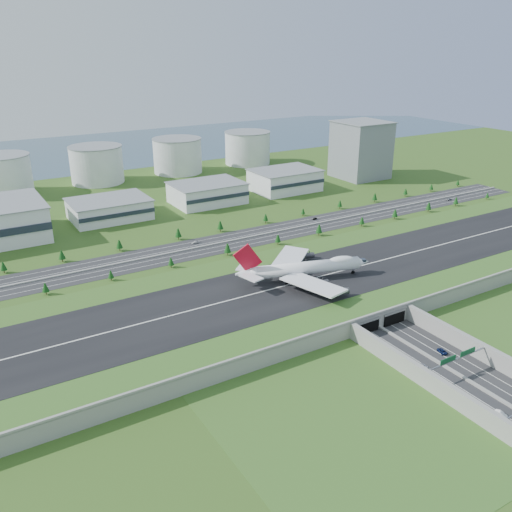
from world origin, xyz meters
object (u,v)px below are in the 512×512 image
boeing_747 (304,268)px  car_5 (315,219)px  office_tower (361,150)px  car_0 (423,366)px  car_2 (442,351)px  fuel_tank_a (2,175)px  car_1 (501,414)px  car_6 (449,199)px  car_7 (195,242)px

boeing_747 → car_5: (84.58, 102.33, -14.01)m
office_tower → car_0: bearing=-126.6°
office_tower → car_0: size_ratio=12.72×
car_5 → boeing_747: bearing=-49.7°
boeing_747 → car_2: 85.73m
fuel_tank_a → boeing_747: size_ratio=0.66×
boeing_747 → car_1: 125.21m
boeing_747 → car_0: size_ratio=17.56×
boeing_747 → fuel_tank_a: bearing=126.3°
car_5 → car_6: car_6 is taller
fuel_tank_a → car_1: 447.11m
boeing_747 → car_6: (218.46, 86.14, -13.90)m
car_2 → car_5: bearing=-94.3°
car_2 → car_7: car_2 is taller
fuel_tank_a → car_1: fuel_tank_a is taller
fuel_tank_a → car_6: (329.59, -221.88, -16.60)m
boeing_747 → car_0: 87.92m
fuel_tank_a → car_5: bearing=-46.4°
car_5 → car_0: bearing=-34.0°
fuel_tank_a → car_6: size_ratio=8.94×
car_0 → car_6: (217.57, 172.94, 0.04)m
office_tower → car_1: 380.27m
office_tower → car_5: 156.15m
car_7 → boeing_747: bearing=15.1°
office_tower → boeing_747: bearing=-137.3°
car_2 → car_5: 197.25m
boeing_747 → car_1: (1.21, -124.43, -13.89)m
car_1 → car_7: 226.99m
car_0 → car_7: car_7 is taller
car_1 → car_2: bearing=66.2°
boeing_747 → car_0: bearing=-73.0°
car_0 → car_7: size_ratio=0.80×
car_5 → car_6: 134.86m
car_2 → car_7: (-34.92, 184.65, -0.00)m
car_2 → car_1: bearing=85.2°
car_0 → car_2: size_ratio=0.76×
car_5 → car_7: car_7 is taller
fuel_tank_a → boeing_747: bearing=-70.2°
office_tower → car_7: size_ratio=10.18×
boeing_747 → car_2: bearing=-62.1°
boeing_747 → car_5: boeing_747 is taller
fuel_tank_a → car_6: fuel_tank_a is taller
car_6 → office_tower: bearing=-1.0°
boeing_747 → car_6: boeing_747 is taller
car_1 → car_7: bearing=91.6°
car_2 → car_5: car_2 is taller
fuel_tank_a → car_5: 284.41m
fuel_tank_a → car_6: bearing=-33.9°
office_tower → car_7: 246.09m
fuel_tank_a → car_1: size_ratio=10.50×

